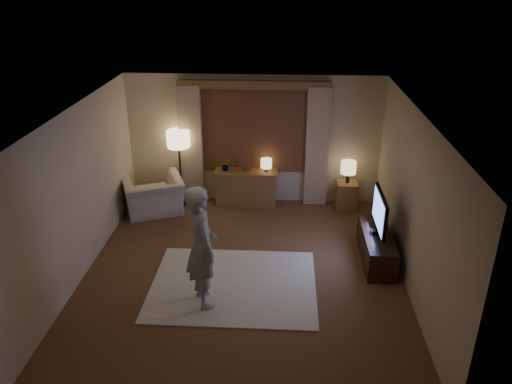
# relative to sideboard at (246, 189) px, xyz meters

# --- Properties ---
(room) EXTENTS (5.04, 5.54, 2.64)m
(room) POSITION_rel_sideboard_xyz_m (0.14, -2.00, 0.98)
(room) COLOR brown
(room) RESTS_ON ground
(rug) EXTENTS (2.50, 2.00, 0.02)m
(rug) POSITION_rel_sideboard_xyz_m (0.02, -2.84, -0.34)
(rug) COLOR beige
(rug) RESTS_ON floor
(sideboard) EXTENTS (1.20, 0.40, 0.70)m
(sideboard) POSITION_rel_sideboard_xyz_m (0.00, 0.00, 0.00)
(sideboard) COLOR brown
(sideboard) RESTS_ON floor
(picture_frame) EXTENTS (0.16, 0.02, 0.20)m
(picture_frame) POSITION_rel_sideboard_xyz_m (0.00, 0.00, 0.45)
(picture_frame) COLOR brown
(picture_frame) RESTS_ON sideboard
(plant) EXTENTS (0.17, 0.13, 0.30)m
(plant) POSITION_rel_sideboard_xyz_m (-0.40, 0.00, 0.50)
(plant) COLOR #999999
(plant) RESTS_ON sideboard
(table_lamp_sideboard) EXTENTS (0.22, 0.22, 0.30)m
(table_lamp_sideboard) POSITION_rel_sideboard_xyz_m (0.40, 0.00, 0.55)
(table_lamp_sideboard) COLOR black
(table_lamp_sideboard) RESTS_ON sideboard
(floor_lamp) EXTENTS (0.45, 0.45, 1.55)m
(floor_lamp) POSITION_rel_sideboard_xyz_m (-1.32, 0.00, 0.95)
(floor_lamp) COLOR black
(floor_lamp) RESTS_ON floor
(armchair) EXTENTS (1.39, 1.32, 0.72)m
(armchair) POSITION_rel_sideboard_xyz_m (-1.79, -0.46, 0.01)
(armchair) COLOR beige
(armchair) RESTS_ON floor
(side_table) EXTENTS (0.40, 0.40, 0.56)m
(side_table) POSITION_rel_sideboard_xyz_m (2.00, -0.05, -0.07)
(side_table) COLOR brown
(side_table) RESTS_ON floor
(table_lamp_side) EXTENTS (0.30, 0.30, 0.44)m
(table_lamp_side) POSITION_rel_sideboard_xyz_m (2.00, -0.05, 0.52)
(table_lamp_side) COLOR black
(table_lamp_side) RESTS_ON side_table
(tv_stand) EXTENTS (0.45, 1.40, 0.50)m
(tv_stand) POSITION_rel_sideboard_xyz_m (2.29, -1.99, -0.10)
(tv_stand) COLOR black
(tv_stand) RESTS_ON floor
(tv) EXTENTS (0.24, 0.97, 0.70)m
(tv) POSITION_rel_sideboard_xyz_m (2.29, -1.99, 0.54)
(tv) COLOR black
(tv) RESTS_ON tv_stand
(person) EXTENTS (0.67, 0.79, 1.82)m
(person) POSITION_rel_sideboard_xyz_m (-0.36, -3.29, 0.58)
(person) COLOR #A29E96
(person) RESTS_ON rug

